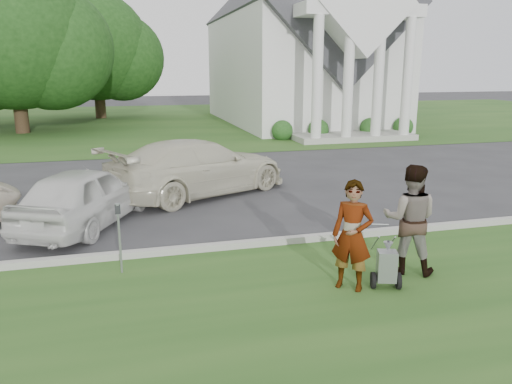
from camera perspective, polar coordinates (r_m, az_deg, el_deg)
name	(u,v)px	position (r m, az deg, el deg)	size (l,w,h in m)	color
ground	(259,257)	(9.87, 0.36, -7.39)	(120.00, 120.00, 0.00)	#333335
grass_strip	(315,332)	(7.29, 6.78, -15.63)	(80.00, 7.00, 0.01)	#244B19
church_lawn	(159,121)	(36.13, -11.03, 8.01)	(80.00, 30.00, 0.01)	#244B19
curb	(252,244)	(10.35, -0.44, -5.93)	(80.00, 0.18, 0.15)	#9E9E93
church	(300,31)	(34.04, 5.04, 17.86)	(9.19, 19.00, 24.10)	white
tree_left	(12,40)	(31.40, -26.08, 15.37)	(10.63, 8.40, 9.71)	#332316
tree_back	(96,52)	(38.91, -17.80, 14.99)	(9.61, 7.60, 8.89)	#332316
striping_cart	(387,267)	(8.67, 14.69, -8.28)	(0.68, 1.03, 0.89)	black
person_left	(352,237)	(8.33, 10.94, -5.02)	(0.67, 0.44, 1.84)	#999999
person_right	(410,220)	(9.26, 17.17, -3.06)	(0.96, 0.75, 1.97)	#999999
parking_meter_near	(119,230)	(9.15, -15.38, -4.21)	(0.09, 0.08, 1.30)	#94979C
car_b	(85,196)	(12.23, -18.98, -0.45)	(1.68, 4.18, 1.42)	silver
car_c	(199,167)	(14.57, -6.59, 2.85)	(2.27, 5.58, 1.62)	beige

